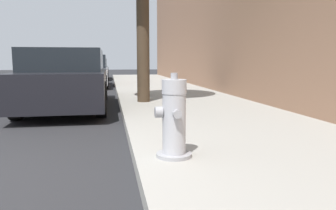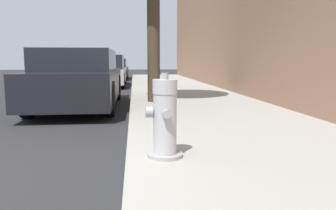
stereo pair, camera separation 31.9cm
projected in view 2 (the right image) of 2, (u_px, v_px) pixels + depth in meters
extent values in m
cube|color=#99968E|center=(292.00, 170.00, 3.04)|extent=(3.08, 40.00, 0.15)
cylinder|color=#97979C|center=(165.00, 155.00, 3.23)|extent=(0.35, 0.35, 0.04)
cylinder|color=#B2B2B7|center=(165.00, 124.00, 3.19)|extent=(0.23, 0.23, 0.59)
cylinder|color=#B2B2B7|center=(165.00, 87.00, 3.14)|extent=(0.24, 0.24, 0.14)
cylinder|color=#97979C|center=(165.00, 76.00, 3.13)|extent=(0.07, 0.07, 0.06)
cylinder|color=#97979C|center=(166.00, 114.00, 3.03)|extent=(0.08, 0.06, 0.08)
cylinder|color=#97979C|center=(164.00, 110.00, 3.31)|extent=(0.08, 0.06, 0.08)
cylinder|color=#97979C|center=(149.00, 112.00, 3.16)|extent=(0.07, 0.11, 0.11)
cube|color=black|center=(80.00, 85.00, 7.69)|extent=(1.70, 4.54, 0.68)
cube|color=black|center=(78.00, 60.00, 7.43)|extent=(1.57, 2.50, 0.47)
cylinder|color=black|center=(60.00, 88.00, 9.02)|extent=(0.20, 0.70, 0.70)
cylinder|color=black|center=(117.00, 87.00, 9.18)|extent=(0.20, 0.70, 0.70)
cylinder|color=black|center=(27.00, 100.00, 6.24)|extent=(0.20, 0.70, 0.70)
cylinder|color=black|center=(109.00, 99.00, 6.40)|extent=(0.20, 0.70, 0.70)
cube|color=#B7B7BC|center=(105.00, 76.00, 14.23)|extent=(1.73, 4.26, 0.57)
cube|color=black|center=(104.00, 62.00, 13.99)|extent=(1.59, 2.35, 0.59)
cylinder|color=black|center=(91.00, 77.00, 15.48)|extent=(0.20, 0.63, 0.63)
cylinder|color=black|center=(124.00, 77.00, 15.64)|extent=(0.20, 0.63, 0.63)
cylinder|color=black|center=(82.00, 81.00, 12.87)|extent=(0.20, 0.63, 0.63)
cylinder|color=black|center=(122.00, 81.00, 13.03)|extent=(0.20, 0.63, 0.63)
cube|color=#4C5156|center=(113.00, 71.00, 19.74)|extent=(1.77, 4.51, 0.55)
cube|color=black|center=(112.00, 63.00, 19.49)|extent=(1.63, 2.48, 0.48)
cylinder|color=black|center=(101.00, 73.00, 21.05)|extent=(0.20, 0.69, 0.69)
cylinder|color=black|center=(127.00, 73.00, 21.22)|extent=(0.20, 0.69, 0.69)
cylinder|color=black|center=(96.00, 74.00, 18.30)|extent=(0.20, 0.69, 0.69)
cylinder|color=black|center=(126.00, 74.00, 18.46)|extent=(0.20, 0.69, 0.69)
cylinder|color=#423323|center=(153.00, 33.00, 7.44)|extent=(0.29, 0.29, 3.15)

